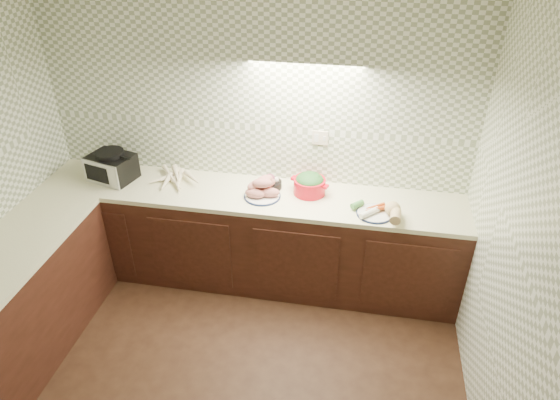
% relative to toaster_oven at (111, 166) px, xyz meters
% --- Properties ---
extents(room, '(3.60, 3.60, 2.60)m').
position_rel_toaster_oven_xyz_m(room, '(1.22, -1.53, 0.60)').
color(room, black).
rests_on(room, ground).
extents(counter, '(3.60, 3.60, 0.90)m').
position_rel_toaster_oven_xyz_m(counter, '(0.54, -0.84, -0.57)').
color(counter, black).
rests_on(counter, ground).
extents(toaster_oven, '(0.43, 0.37, 0.27)m').
position_rel_toaster_oven_xyz_m(toaster_oven, '(0.00, 0.00, 0.00)').
color(toaster_oven, black).
rests_on(toaster_oven, counter).
extents(parsnip_pile, '(0.38, 0.45, 0.08)m').
position_rel_toaster_oven_xyz_m(parsnip_pile, '(0.58, 0.03, -0.09)').
color(parsnip_pile, '#F6E8C4').
rests_on(parsnip_pile, counter).
extents(sweet_potato_plate, '(0.31, 0.30, 0.18)m').
position_rel_toaster_oven_xyz_m(sweet_potato_plate, '(1.35, -0.05, -0.05)').
color(sweet_potato_plate, '#0F183A').
rests_on(sweet_potato_plate, counter).
extents(onion_bowl, '(0.17, 0.17, 0.13)m').
position_rel_toaster_oven_xyz_m(onion_bowl, '(1.40, 0.10, -0.08)').
color(onion_bowl, black).
rests_on(onion_bowl, counter).
extents(dutch_oven, '(0.34, 0.34, 0.19)m').
position_rel_toaster_oven_xyz_m(dutch_oven, '(1.72, 0.07, -0.03)').
color(dutch_oven, red).
rests_on(dutch_oven, counter).
extents(veg_plate, '(0.42, 0.29, 0.13)m').
position_rel_toaster_oven_xyz_m(veg_plate, '(2.32, -0.16, -0.08)').
color(veg_plate, '#0F183A').
rests_on(veg_plate, counter).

